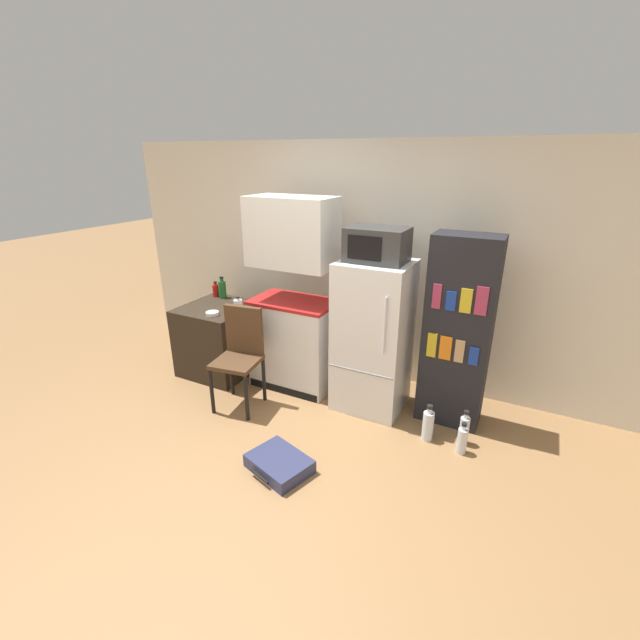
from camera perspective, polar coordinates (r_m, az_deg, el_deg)
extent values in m
plane|color=olive|center=(3.56, -7.91, -19.39)|extent=(24.00, 24.00, 0.00)
cube|color=silver|center=(4.54, 8.10, 7.21)|extent=(6.40, 0.10, 2.45)
cube|color=#2D2319|center=(4.92, -13.16, -2.43)|extent=(0.73, 0.77, 0.77)
cube|color=silver|center=(4.49, -3.38, -3.23)|extent=(0.84, 0.53, 0.91)
cube|color=#B21E1E|center=(4.32, -3.52, 2.45)|extent=(0.85, 0.54, 0.03)
cube|color=silver|center=(4.15, -3.74, 11.61)|extent=(0.84, 0.45, 0.66)
cube|color=black|center=(4.48, -5.02, -9.31)|extent=(0.80, 0.01, 0.08)
cube|color=white|center=(4.02, 7.06, -2.26)|extent=(0.64, 0.57, 1.44)
cube|color=gray|center=(3.88, 5.38, -6.90)|extent=(0.62, 0.01, 0.01)
cylinder|color=silver|center=(3.60, 8.64, -0.77)|extent=(0.02, 0.02, 0.50)
cube|color=#333333|center=(3.77, 7.65, 9.92)|extent=(0.51, 0.36, 0.30)
cube|color=black|center=(3.61, 5.92, 9.52)|extent=(0.30, 0.01, 0.20)
cube|color=black|center=(3.91, 17.87, -1.65)|extent=(0.56, 0.34, 1.71)
cube|color=gold|center=(3.81, 14.67, -3.25)|extent=(0.08, 0.01, 0.22)
cube|color=orange|center=(3.79, 16.38, -3.61)|extent=(0.10, 0.01, 0.21)
cube|color=tan|center=(3.78, 18.10, -3.99)|extent=(0.08, 0.01, 0.20)
cube|color=#193899|center=(3.77, 19.80, -4.57)|extent=(0.08, 0.01, 0.16)
cube|color=#A33351|center=(3.66, 15.31, 3.06)|extent=(0.07, 0.01, 0.21)
cube|color=#193899|center=(3.64, 17.05, 2.42)|extent=(0.08, 0.01, 0.16)
cube|color=gold|center=(3.62, 18.89, 2.42)|extent=(0.09, 0.01, 0.20)
cube|color=#A33351|center=(3.60, 20.74, 2.37)|extent=(0.09, 0.01, 0.23)
cylinder|color=white|center=(4.56, -10.86, 1.89)|extent=(0.09, 0.09, 0.13)
cylinder|color=white|center=(4.54, -10.93, 2.77)|extent=(0.04, 0.04, 0.02)
cylinder|color=black|center=(4.53, -10.94, 2.99)|extent=(0.05, 0.05, 0.01)
cylinder|color=#AD1914|center=(5.12, -13.71, 3.85)|extent=(0.08, 0.08, 0.14)
cylinder|color=#AD1914|center=(5.09, -13.79, 4.72)|extent=(0.03, 0.03, 0.02)
cylinder|color=black|center=(5.09, -13.81, 4.93)|extent=(0.04, 0.04, 0.01)
cylinder|color=#1E6028|center=(5.04, -12.89, 3.99)|extent=(0.09, 0.09, 0.19)
cylinder|color=#1E6028|center=(5.00, -12.99, 5.24)|extent=(0.04, 0.04, 0.03)
cylinder|color=black|center=(5.00, -13.02, 5.54)|extent=(0.04, 0.04, 0.02)
cylinder|color=silver|center=(4.52, -14.17, 0.85)|extent=(0.13, 0.13, 0.04)
cylinder|color=black|center=(4.19, -14.23, -9.21)|extent=(0.04, 0.04, 0.46)
cylinder|color=black|center=(4.02, -9.78, -10.22)|extent=(0.04, 0.04, 0.46)
cylinder|color=black|center=(4.46, -11.73, -7.04)|extent=(0.04, 0.04, 0.46)
cylinder|color=black|center=(4.30, -7.49, -7.88)|extent=(0.04, 0.04, 0.46)
cube|color=#4C331E|center=(4.12, -11.05, -5.51)|extent=(0.46, 0.46, 0.04)
cube|color=#4C331E|center=(4.16, -10.09, -1.29)|extent=(0.38, 0.11, 0.48)
cube|color=navy|center=(3.53, -5.45, -18.52)|extent=(0.55, 0.48, 0.11)
cylinder|color=black|center=(3.44, -8.10, -19.91)|extent=(0.21, 0.08, 0.02)
cylinder|color=silver|center=(3.93, 18.64, -13.82)|extent=(0.08, 0.08, 0.25)
cylinder|color=silver|center=(3.85, 18.90, -12.02)|extent=(0.04, 0.04, 0.04)
cylinder|color=black|center=(3.83, 18.96, -11.58)|extent=(0.04, 0.04, 0.03)
cylinder|color=silver|center=(3.83, 18.40, -15.07)|extent=(0.08, 0.08, 0.22)
cylinder|color=silver|center=(3.75, 18.64, -13.44)|extent=(0.04, 0.04, 0.04)
cylinder|color=black|center=(3.74, 18.69, -13.04)|extent=(0.04, 0.04, 0.02)
cylinder|color=silver|center=(3.89, 14.19, -13.54)|extent=(0.10, 0.10, 0.26)
cylinder|color=silver|center=(3.81, 14.40, -11.62)|extent=(0.04, 0.04, 0.05)
cylinder|color=black|center=(3.79, 14.45, -11.15)|extent=(0.05, 0.05, 0.03)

